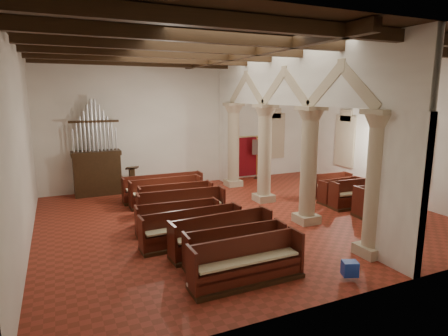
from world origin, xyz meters
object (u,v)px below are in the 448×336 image
(nave_pew_0, at_px, (247,269))
(processional_banner, at_px, (257,164))
(lectern, at_px, (132,182))
(aisle_pew_0, at_px, (379,205))
(pipe_organ, at_px, (97,165))

(nave_pew_0, bearing_deg, processional_banner, 59.35)
(lectern, distance_m, processional_banner, 6.74)
(lectern, height_order, aisle_pew_0, lectern)
(pipe_organ, xyz_separation_m, lectern, (1.45, -0.46, -0.83))
(pipe_organ, distance_m, nave_pew_0, 10.32)
(pipe_organ, relative_size, nave_pew_0, 1.54)
(lectern, relative_size, aisle_pew_0, 0.66)
(lectern, xyz_separation_m, processional_banner, (6.72, 0.44, 0.24))
(pipe_organ, distance_m, processional_banner, 8.19)
(processional_banner, bearing_deg, aisle_pew_0, -61.73)
(lectern, relative_size, processional_banner, 0.57)
(nave_pew_0, distance_m, aisle_pew_0, 7.36)
(nave_pew_0, height_order, aisle_pew_0, aisle_pew_0)
(aisle_pew_0, bearing_deg, pipe_organ, 145.13)
(processional_banner, relative_size, aisle_pew_0, 1.14)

